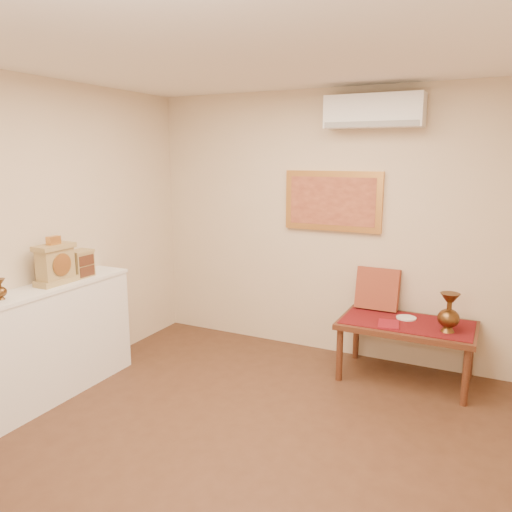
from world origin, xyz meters
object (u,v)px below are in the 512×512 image
Objects in this scene: display_ledge at (30,350)px; low_table at (407,330)px; mantel_clock at (56,264)px; wooden_chest at (81,264)px; brass_urn_tall at (449,308)px.

display_ledge reaches higher than low_table.
wooden_chest is (0.00, 0.27, -0.05)m from mantel_clock.
brass_urn_tall is 0.35× the size of low_table.
brass_urn_tall reaches higher than low_table.
display_ledge reaches higher than brass_urn_tall.
brass_urn_tall is 0.21× the size of display_ledge.
brass_urn_tall is 1.02× the size of mantel_clock.
wooden_chest is at bearing -153.85° from low_table.
mantel_clock is 1.68× the size of wooden_chest.
display_ledge is 0.73m from mantel_clock.
mantel_clock is 0.34× the size of low_table.
low_table is (-0.36, 0.10, -0.28)m from brass_urn_tall.
low_table is at bearing 30.66° from mantel_clock.
mantel_clock is 0.28m from wooden_chest.
brass_urn_tall is 3.25m from wooden_chest.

